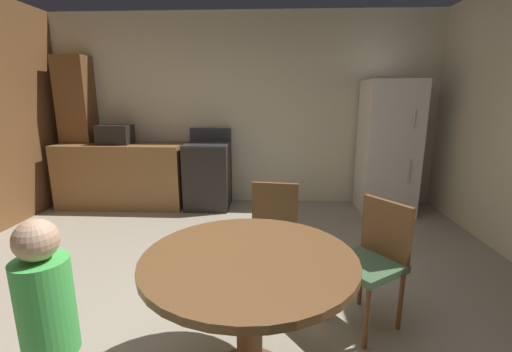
{
  "coord_description": "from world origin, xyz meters",
  "views": [
    {
      "loc": [
        0.44,
        -2.09,
        1.56
      ],
      "look_at": [
        0.3,
        0.69,
        0.91
      ],
      "focal_mm": 24.19,
      "sensor_mm": 36.0,
      "label": 1
    }
  ],
  "objects": [
    {
      "name": "person_child",
      "position": [
        -0.49,
        -0.87,
        0.58
      ],
      "size": [
        0.29,
        0.29,
        1.09
      ],
      "rotation": [
        0.0,
        0.0,
        6.74
      ],
      "color": "#3D4C84",
      "rests_on": "ground"
    },
    {
      "name": "oven_range",
      "position": [
        -0.48,
        2.62,
        0.47
      ],
      "size": [
        0.6,
        0.6,
        1.1
      ],
      "color": "black",
      "rests_on": "ground"
    },
    {
      "name": "chair_north",
      "position": [
        0.44,
        0.51,
        0.5
      ],
      "size": [
        0.45,
        0.45,
        0.87
      ],
      "rotation": [
        0.0,
        0.0,
        4.59
      ],
      "color": "brown",
      "rests_on": "ground"
    },
    {
      "name": "kitchen_counter",
      "position": [
        -1.71,
        2.61,
        0.45
      ],
      "size": [
        1.76,
        0.6,
        0.9
      ],
      "primitive_type": "cube",
      "color": "olive",
      "rests_on": "ground"
    },
    {
      "name": "wall_back",
      "position": [
        0.0,
        3.01,
        1.35
      ],
      "size": [
        5.79,
        0.12,
        2.7
      ],
      "primitive_type": "cube",
      "color": "beige",
      "rests_on": "ground"
    },
    {
      "name": "refrigerator",
      "position": [
        1.96,
        2.56,
        0.88
      ],
      "size": [
        0.68,
        0.68,
        1.76
      ],
      "color": "white",
      "rests_on": "ground"
    },
    {
      "name": "chair_northeast",
      "position": [
        1.12,
        0.1,
        0.5
      ],
      "size": [
        0.56,
        0.56,
        0.87
      ],
      "rotation": [
        0.0,
        0.0,
        3.76
      ],
      "color": "brown",
      "rests_on": "ground"
    },
    {
      "name": "microwave",
      "position": [
        -1.77,
        2.61,
        1.03
      ],
      "size": [
        0.44,
        0.32,
        0.26
      ],
      "primitive_type": "cube",
      "color": "black",
      "rests_on": "kitchen_counter"
    },
    {
      "name": "dining_table",
      "position": [
        0.32,
        -0.47,
        0.6
      ],
      "size": [
        1.11,
        1.11,
        0.76
      ],
      "color": "brown",
      "rests_on": "ground"
    },
    {
      "name": "ground_plane",
      "position": [
        0.0,
        0.0,
        0.0
      ],
      "size": [
        14.0,
        14.0,
        0.0
      ],
      "primitive_type": "plane",
      "color": "#A89E89"
    },
    {
      "name": "pantry_column",
      "position": [
        -2.38,
        2.79,
        1.05
      ],
      "size": [
        0.44,
        0.36,
        2.1
      ],
      "primitive_type": "cube",
      "color": "brown",
      "rests_on": "ground"
    }
  ]
}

